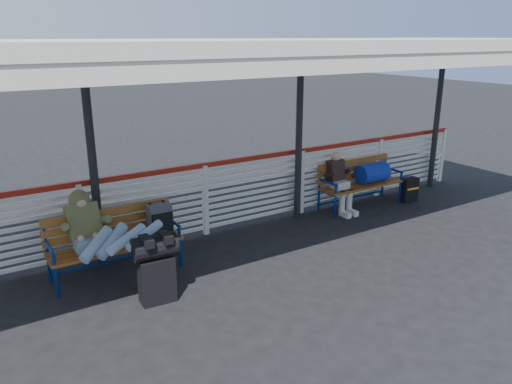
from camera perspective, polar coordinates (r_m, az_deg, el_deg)
ground at (r=7.02m, az=1.46°, el=-9.76°), size 60.00×60.00×0.00m
fence at (r=8.29m, az=-5.83°, el=-0.54°), size 12.08×0.08×1.24m
canopy at (r=6.98m, az=-2.47°, el=16.06°), size 12.60×3.60×3.16m
luggage_stack at (r=6.36m, az=-11.36°, el=-8.27°), size 0.56×0.34×0.89m
bench_left at (r=7.21m, az=-14.43°, el=-4.37°), size 1.80×0.56×0.93m
bench_right at (r=9.93m, az=12.53°, el=1.87°), size 1.80×0.56×0.92m
traveler_man at (r=6.77m, az=-16.35°, el=-4.78°), size 0.93×1.63×0.77m
companion_person at (r=9.48m, az=9.52°, el=1.20°), size 0.32×0.66×1.15m
suitcase_side at (r=10.49m, az=17.07°, el=0.25°), size 0.37×0.24×0.49m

